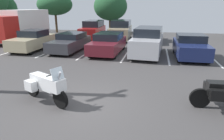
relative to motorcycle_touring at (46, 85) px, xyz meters
name	(u,v)px	position (x,y,z in m)	size (l,w,h in m)	color
ground	(79,104)	(1.13, 0.16, -0.71)	(44.00, 44.00, 0.10)	#423F3F
motorcycle_touring	(46,85)	(0.00, 0.00, 0.00)	(2.12, 1.23, 1.41)	black
parking_stripes	(107,53)	(0.21, 8.32, -0.66)	(14.61, 4.97, 0.01)	silver
car_champagne	(33,41)	(-5.73, 8.26, 0.08)	(1.86, 4.35, 1.54)	#C1B289
car_charcoal	(70,42)	(-2.72, 8.52, 0.01)	(1.99, 4.52, 1.35)	#38383D
car_maroon	(108,43)	(0.29, 8.39, 0.06)	(2.03, 4.65, 1.45)	maroon
car_silver	(148,42)	(3.14, 8.35, 0.28)	(2.20, 4.90, 1.89)	#B7B7BC
car_navy	(190,47)	(5.97, 8.20, 0.07)	(1.97, 4.26, 1.52)	navy
car_far_red	(93,30)	(-2.74, 14.54, 0.27)	(1.91, 4.56, 1.89)	maroon
car_far_tan	(121,30)	(0.16, 14.68, 0.31)	(2.12, 4.75, 1.95)	tan
car_far_blue	(150,34)	(3.06, 14.35, 0.03)	(1.98, 4.52, 1.40)	#2D519E
box_truck	(21,25)	(-8.99, 11.60, 0.92)	(2.88, 6.29, 2.98)	#A51E19
tree_left	(110,6)	(-2.21, 20.58, 2.61)	(4.25, 4.25, 5.05)	#4C3823
tree_rear	(8,9)	(-17.55, 21.15, 2.31)	(2.49, 2.49, 4.57)	#4C3823
tree_right	(55,5)	(-9.08, 19.01, 2.84)	(4.41, 4.41, 4.82)	#4C3823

